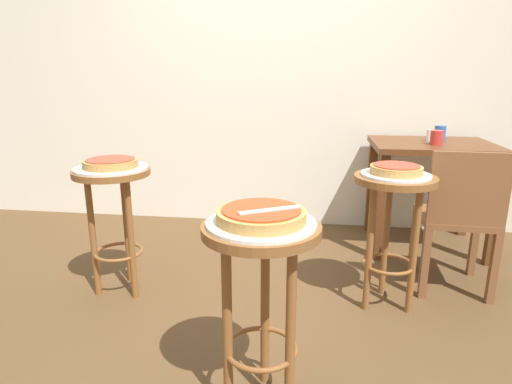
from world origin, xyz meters
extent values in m
plane|color=brown|center=(0.00, 0.00, 0.00)|extent=(6.00, 6.00, 0.00)
cube|color=silver|center=(0.00, 1.65, 1.50)|extent=(6.00, 0.10, 3.00)
cylinder|color=brown|center=(0.20, -0.54, 0.72)|extent=(0.42, 0.42, 0.03)
cylinder|color=brown|center=(0.20, -0.41, 0.35)|extent=(0.04, 0.04, 0.70)
cylinder|color=brown|center=(0.09, -0.61, 0.35)|extent=(0.04, 0.04, 0.70)
cylinder|color=brown|center=(0.31, -0.61, 0.35)|extent=(0.04, 0.04, 0.70)
torus|color=brown|center=(0.20, -0.54, 0.24)|extent=(0.28, 0.28, 0.02)
cylinder|color=silver|center=(0.20, -0.54, 0.74)|extent=(0.38, 0.38, 0.01)
cylinder|color=tan|center=(0.20, -0.54, 0.77)|extent=(0.31, 0.31, 0.04)
cylinder|color=red|center=(0.20, -0.54, 0.79)|extent=(0.27, 0.27, 0.01)
cylinder|color=brown|center=(-0.73, 0.25, 0.72)|extent=(0.42, 0.42, 0.03)
cylinder|color=brown|center=(-0.73, 0.38, 0.35)|extent=(0.04, 0.04, 0.70)
cylinder|color=brown|center=(-0.85, 0.18, 0.35)|extent=(0.04, 0.04, 0.70)
cylinder|color=brown|center=(-0.62, 0.18, 0.35)|extent=(0.04, 0.04, 0.70)
torus|color=brown|center=(-0.73, 0.25, 0.24)|extent=(0.28, 0.28, 0.02)
cylinder|color=silver|center=(-0.73, 0.25, 0.74)|extent=(0.40, 0.40, 0.01)
cylinder|color=#B78442|center=(-0.73, 0.25, 0.77)|extent=(0.29, 0.29, 0.04)
cylinder|color=#B23823|center=(-0.73, 0.25, 0.79)|extent=(0.26, 0.26, 0.01)
cylinder|color=brown|center=(0.79, 0.29, 0.72)|extent=(0.42, 0.42, 0.03)
cylinder|color=brown|center=(0.79, 0.42, 0.35)|extent=(0.04, 0.04, 0.70)
cylinder|color=brown|center=(0.68, 0.23, 0.35)|extent=(0.04, 0.04, 0.70)
cylinder|color=brown|center=(0.90, 0.23, 0.35)|extent=(0.04, 0.04, 0.70)
torus|color=brown|center=(0.79, 0.29, 0.24)|extent=(0.28, 0.28, 0.02)
cylinder|color=silver|center=(0.79, 0.29, 0.74)|extent=(0.35, 0.35, 0.01)
cylinder|color=tan|center=(0.79, 0.29, 0.77)|extent=(0.26, 0.26, 0.04)
cylinder|color=#B23823|center=(0.79, 0.29, 0.79)|extent=(0.23, 0.23, 0.01)
cube|color=#5B3319|center=(1.20, 1.21, 0.76)|extent=(0.82, 0.68, 0.04)
cube|color=#5B3319|center=(0.83, 0.92, 0.37)|extent=(0.06, 0.06, 0.74)
cube|color=#5B3319|center=(1.56, 0.92, 0.37)|extent=(0.06, 0.06, 0.74)
cube|color=#5B3319|center=(0.83, 1.50, 0.37)|extent=(0.06, 0.06, 0.74)
cube|color=#5B3319|center=(1.56, 1.50, 0.37)|extent=(0.06, 0.06, 0.74)
cylinder|color=red|center=(1.19, 1.11, 0.83)|extent=(0.08, 0.08, 0.10)
cylinder|color=#3360B2|center=(1.28, 1.36, 0.83)|extent=(0.08, 0.08, 0.10)
cylinder|color=white|center=(1.18, 1.28, 0.82)|extent=(0.04, 0.04, 0.08)
cube|color=brown|center=(1.20, 0.57, 0.43)|extent=(0.42, 0.42, 0.04)
cube|color=brown|center=(1.19, 0.39, 0.65)|extent=(0.40, 0.05, 0.40)
cube|color=brown|center=(1.39, 0.75, 0.21)|extent=(0.04, 0.04, 0.42)
cube|color=brown|center=(1.03, 0.76, 0.21)|extent=(0.04, 0.04, 0.42)
cube|color=brown|center=(1.37, 0.39, 0.21)|extent=(0.04, 0.04, 0.42)
cube|color=brown|center=(1.01, 0.40, 0.21)|extent=(0.04, 0.04, 0.42)
cube|color=silver|center=(0.23, -0.56, 0.80)|extent=(0.20, 0.13, 0.01)
camera|label=1|loc=(0.37, -1.93, 1.23)|focal=30.11mm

